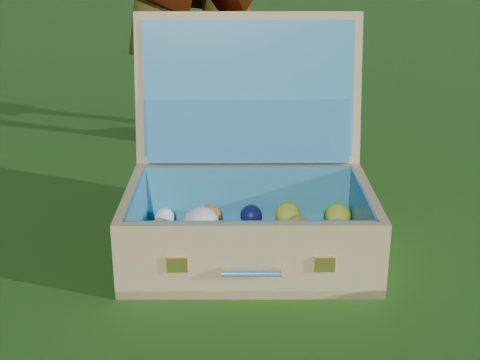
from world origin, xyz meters
The scene contains 2 objects.
ground centered at (0.00, 0.00, 0.00)m, with size 60.00×60.00×0.00m, color #215114.
suitcase centered at (0.20, -0.02, 0.16)m, with size 0.71×0.66×0.56m.
Camera 1 is at (-0.26, -1.50, 0.76)m, focal length 50.00 mm.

